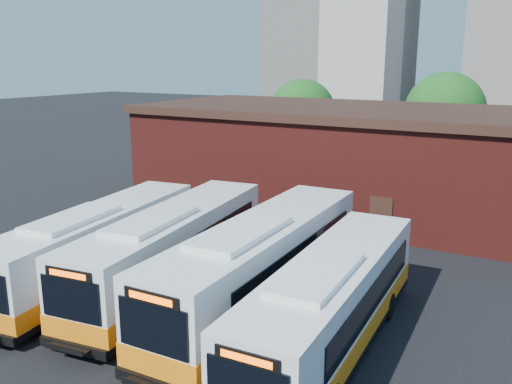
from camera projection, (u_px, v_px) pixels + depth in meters
The scene contains 9 objects.
ground at pixel (164, 345), 18.09m from camera, with size 220.00×220.00×0.00m, color black.
bus_west at pixel (98, 248), 22.87m from camera, with size 4.09×12.38×3.32m.
bus_midwest at pixel (173, 252), 22.25m from camera, with size 4.21×12.88×3.46m.
bus_mideast at pixel (262, 269), 20.27m from camera, with size 3.14×13.44×3.64m.
bus_east at pixel (331, 308), 17.40m from camera, with size 3.09×12.23×3.30m.
transit_worker at pixel (225, 373), 14.77m from camera, with size 0.70×0.46×1.91m, color black.
depot_building at pixel (365, 158), 34.17m from camera, with size 28.60×12.60×6.40m.
tree_west at pixel (302, 112), 48.79m from camera, with size 6.00×6.00×7.65m.
tree_mid at pixel (445, 112), 44.58m from camera, with size 6.56×6.56×8.36m.
Camera 1 is at (10.80, -12.67, 9.26)m, focal length 38.00 mm.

